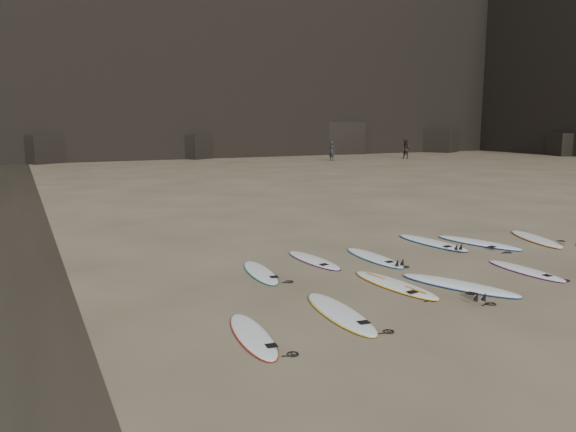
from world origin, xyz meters
name	(u,v)px	position (x,y,z in m)	size (l,w,h in m)	color
ground	(416,287)	(0.00, 0.00, 0.00)	(240.00, 240.00, 0.00)	#897559
surfboard_0	(253,335)	(-4.45, -1.14, 0.04)	(0.55, 2.28, 0.08)	white
surfboard_1	(340,312)	(-2.50, -0.82, 0.05)	(0.64, 2.65, 0.10)	white
surfboard_2	(395,284)	(-0.40, 0.27, 0.05)	(0.63, 2.63, 0.09)	white
surfboard_3	(459,285)	(0.88, -0.39, 0.05)	(0.67, 2.79, 0.10)	white
surfboard_4	(526,270)	(3.26, -0.14, 0.04)	(0.55, 2.27, 0.08)	white
surfboard_5	(260,272)	(-2.72, 2.58, 0.04)	(0.55, 2.30, 0.08)	white
surfboard_6	(313,260)	(-0.97, 3.09, 0.04)	(0.57, 2.36, 0.08)	white
surfboard_7	(374,257)	(0.64, 2.61, 0.04)	(0.60, 2.50, 0.09)	white
surfboard_8	(432,242)	(3.31, 3.42, 0.05)	(0.66, 2.77, 0.10)	white
surfboard_9	(479,242)	(4.57, 2.78, 0.05)	(0.66, 2.75, 0.10)	white
surfboard_10	(536,239)	(6.60, 2.42, 0.05)	(0.65, 2.70, 0.10)	white
person_a	(332,151)	(18.80, 36.11, 0.92)	(0.67, 0.44, 1.84)	#242228
person_b	(406,149)	(26.81, 35.36, 0.94)	(0.91, 0.71, 1.87)	black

